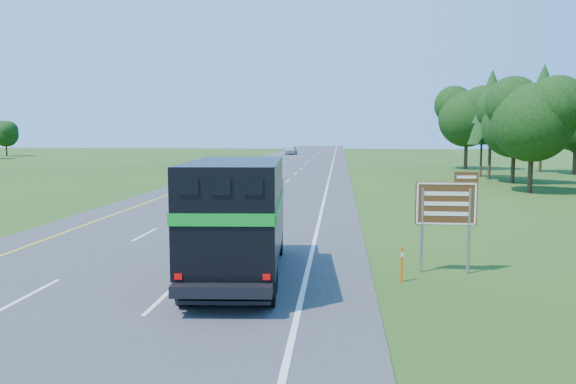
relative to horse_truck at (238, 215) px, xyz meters
name	(u,v)px	position (x,y,z in m)	size (l,w,h in m)	color
road	(272,178)	(-3.47, 36.77, -1.93)	(15.00, 260.00, 0.04)	#38383A
lane_markings	(272,178)	(-3.47, 36.77, -1.90)	(11.15, 260.00, 0.01)	yellow
horse_truck	(238,215)	(0.00, 0.00, 0.00)	(3.06, 8.20, 3.56)	black
white_suv	(229,170)	(-7.01, 34.00, -0.99)	(3.05, 6.61, 1.84)	white
far_car	(291,150)	(-6.57, 94.43, -1.05)	(2.01, 5.00, 1.70)	#B1B0B8
exit_sign	(447,208)	(6.36, 1.32, 0.13)	(1.89, 0.12, 3.20)	gray
delineator	(402,263)	(4.87, 0.12, -1.37)	(0.09, 0.05, 1.07)	#E2540B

